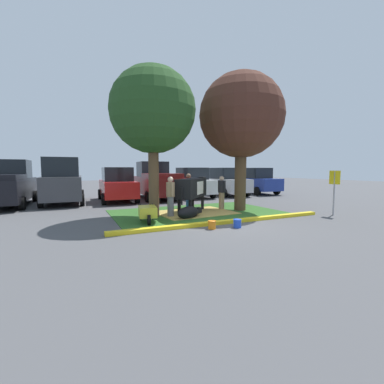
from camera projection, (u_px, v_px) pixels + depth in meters
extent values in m
plane|color=#4C4C4F|center=(226.00, 223.00, 9.07)|extent=(80.00, 80.00, 0.00)
cube|color=#2D5B23|center=(198.00, 212.00, 11.33)|extent=(7.20, 4.63, 0.02)
cube|color=yellow|center=(229.00, 222.00, 9.11)|extent=(8.40, 0.24, 0.12)
cube|color=tan|center=(195.00, 213.00, 11.21)|extent=(3.37, 2.63, 0.04)
cylinder|color=brown|center=(154.00, 179.00, 10.19)|extent=(0.41, 0.41, 3.02)
sphere|color=#23471E|center=(153.00, 110.00, 9.95)|extent=(3.33, 3.33, 3.33)
cylinder|color=#4C3823|center=(240.00, 178.00, 11.82)|extent=(0.52, 0.52, 2.99)
sphere|color=#4C281E|center=(241.00, 115.00, 11.58)|extent=(3.80, 3.80, 3.80)
cube|color=black|center=(192.00, 188.00, 11.27)|extent=(2.10, 2.14, 0.80)
cube|color=white|center=(193.00, 188.00, 11.41)|extent=(1.14, 1.15, 0.56)
cylinder|color=black|center=(200.00, 184.00, 12.52)|extent=(0.67, 0.68, 0.58)
cube|color=black|center=(202.00, 180.00, 12.80)|extent=(0.49, 0.50, 0.32)
cube|color=white|center=(203.00, 181.00, 12.99)|extent=(0.23, 0.23, 0.20)
cylinder|color=black|center=(193.00, 202.00, 12.23)|extent=(0.14, 0.14, 0.69)
cylinder|color=black|center=(202.00, 203.00, 12.07)|extent=(0.14, 0.14, 0.69)
cylinder|color=black|center=(179.00, 207.00, 10.60)|extent=(0.14, 0.14, 0.69)
cylinder|color=black|center=(190.00, 208.00, 10.44)|extent=(0.14, 0.14, 0.69)
cylinder|color=black|center=(182.00, 196.00, 10.16)|extent=(0.06, 0.06, 0.70)
ellipsoid|color=black|center=(188.00, 213.00, 9.91)|extent=(1.20, 0.90, 0.48)
cube|color=black|center=(198.00, 210.00, 10.37)|extent=(0.34, 0.30, 0.22)
cube|color=silver|center=(200.00, 210.00, 10.46)|extent=(0.10, 0.12, 0.16)
cylinder|color=black|center=(191.00, 215.00, 10.31)|extent=(0.36, 0.24, 0.10)
cylinder|color=slate|center=(171.00, 207.00, 10.24)|extent=(0.26, 0.26, 0.83)
cylinder|color=#9E7F5B|center=(170.00, 189.00, 10.18)|extent=(0.34, 0.34, 0.57)
sphere|color=beige|center=(170.00, 179.00, 10.15)|extent=(0.22, 0.22, 0.22)
cylinder|color=#9E7F5B|center=(169.00, 188.00, 10.38)|extent=(0.09, 0.09, 0.54)
cylinder|color=#9E7F5B|center=(172.00, 189.00, 9.98)|extent=(0.09, 0.09, 0.54)
cylinder|color=#23478C|center=(189.00, 199.00, 12.79)|extent=(0.26, 0.26, 0.86)
cylinder|color=maroon|center=(189.00, 184.00, 12.73)|extent=(0.34, 0.34, 0.59)
sphere|color=#8C664C|center=(189.00, 176.00, 12.69)|extent=(0.23, 0.23, 0.23)
cylinder|color=maroon|center=(193.00, 184.00, 12.78)|extent=(0.09, 0.09, 0.56)
cylinder|color=maroon|center=(184.00, 184.00, 12.67)|extent=(0.09, 0.09, 0.56)
cylinder|color=#9E7F5B|center=(222.00, 201.00, 12.20)|extent=(0.26, 0.26, 0.81)
cylinder|color=black|center=(222.00, 187.00, 12.14)|extent=(0.34, 0.34, 0.56)
sphere|color=beige|center=(222.00, 178.00, 12.10)|extent=(0.22, 0.22, 0.22)
cylinder|color=black|center=(225.00, 186.00, 11.95)|extent=(0.09, 0.09, 0.53)
cylinder|color=black|center=(219.00, 186.00, 12.32)|extent=(0.09, 0.09, 0.53)
cube|color=gold|center=(147.00, 211.00, 9.19)|extent=(0.75, 0.99, 0.36)
cylinder|color=black|center=(149.00, 220.00, 8.73)|extent=(0.16, 0.37, 0.36)
cylinder|color=black|center=(153.00, 217.00, 9.56)|extent=(0.04, 0.04, 0.24)
cylinder|color=black|center=(141.00, 218.00, 9.45)|extent=(0.04, 0.04, 0.24)
cylinder|color=black|center=(152.00, 205.00, 9.87)|extent=(0.13, 0.53, 0.23)
cylinder|color=black|center=(140.00, 206.00, 9.75)|extent=(0.13, 0.53, 0.23)
cylinder|color=#99999E|center=(334.00, 193.00, 10.62)|extent=(0.06, 0.06, 1.82)
cube|color=yellow|center=(335.00, 177.00, 10.57)|extent=(0.09, 0.44, 0.56)
cylinder|color=orange|center=(212.00, 225.00, 8.21)|extent=(0.24, 0.24, 0.26)
torus|color=orange|center=(212.00, 221.00, 8.20)|extent=(0.27, 0.27, 0.02)
cylinder|color=blue|center=(237.00, 224.00, 8.40)|extent=(0.25, 0.25, 0.27)
torus|color=blue|center=(237.00, 220.00, 8.39)|extent=(0.28, 0.28, 0.02)
cube|color=black|center=(6.00, 189.00, 13.23)|extent=(2.19, 5.47, 1.10)
cube|color=black|center=(10.00, 169.00, 14.00)|extent=(1.90, 1.86, 1.00)
cylinder|color=black|center=(35.00, 196.00, 15.28)|extent=(0.24, 0.65, 0.64)
cylinder|color=black|center=(23.00, 203.00, 12.06)|extent=(0.24, 0.65, 0.64)
cube|color=#3D3D42|center=(63.00, 187.00, 14.37)|extent=(2.06, 4.67, 1.20)
cube|color=black|center=(62.00, 167.00, 14.27)|extent=(1.79, 3.26, 1.00)
cylinder|color=black|center=(48.00, 196.00, 15.42)|extent=(0.24, 0.65, 0.64)
cylinder|color=black|center=(82.00, 195.00, 16.16)|extent=(0.24, 0.65, 0.64)
cylinder|color=black|center=(40.00, 202.00, 12.68)|extent=(0.24, 0.65, 0.64)
cylinder|color=black|center=(82.00, 200.00, 13.43)|extent=(0.24, 0.65, 0.64)
cube|color=red|center=(117.00, 188.00, 15.40)|extent=(1.96, 4.46, 0.90)
cube|color=black|center=(117.00, 174.00, 15.32)|extent=(1.66, 2.26, 0.80)
cylinder|color=black|center=(100.00, 194.00, 16.39)|extent=(0.24, 0.65, 0.64)
cylinder|color=black|center=(129.00, 193.00, 17.10)|extent=(0.24, 0.65, 0.64)
cylinder|color=black|center=(104.00, 199.00, 13.77)|extent=(0.24, 0.65, 0.64)
cylinder|color=black|center=(137.00, 198.00, 14.48)|extent=(0.24, 0.65, 0.64)
cube|color=maroon|center=(156.00, 185.00, 16.87)|extent=(2.19, 5.47, 1.10)
cube|color=black|center=(152.00, 169.00, 17.64)|extent=(1.90, 1.86, 1.00)
cube|color=maroon|center=(161.00, 175.00, 15.70)|extent=(2.00, 2.77, 0.24)
cylinder|color=black|center=(136.00, 192.00, 18.13)|extent=(0.24, 0.65, 0.64)
cylinder|color=black|center=(163.00, 191.00, 18.91)|extent=(0.24, 0.65, 0.64)
cylinder|color=black|center=(148.00, 197.00, 14.91)|extent=(0.24, 0.65, 0.64)
cylinder|color=black|center=(180.00, 195.00, 15.70)|extent=(0.24, 0.65, 0.64)
cube|color=silver|center=(192.00, 186.00, 17.93)|extent=(1.96, 4.46, 0.90)
cube|color=black|center=(192.00, 173.00, 17.86)|extent=(1.66, 2.26, 0.80)
cylinder|color=black|center=(173.00, 191.00, 18.92)|extent=(0.24, 0.65, 0.64)
cylinder|color=black|center=(195.00, 190.00, 19.63)|extent=(0.24, 0.65, 0.64)
cylinder|color=black|center=(188.00, 194.00, 16.31)|extent=(0.24, 0.65, 0.64)
cylinder|color=black|center=(213.00, 193.00, 17.01)|extent=(0.24, 0.65, 0.64)
cube|color=#B7B7BC|center=(226.00, 185.00, 19.02)|extent=(1.96, 4.46, 0.90)
cube|color=black|center=(226.00, 173.00, 18.94)|extent=(1.66, 2.26, 0.80)
cylinder|color=black|center=(206.00, 190.00, 20.01)|extent=(0.24, 0.65, 0.64)
cylinder|color=black|center=(226.00, 189.00, 20.72)|extent=(0.24, 0.65, 0.64)
cylinder|color=black|center=(225.00, 193.00, 17.39)|extent=(0.24, 0.65, 0.64)
cylinder|color=black|center=(247.00, 192.00, 18.10)|extent=(0.24, 0.65, 0.64)
cube|color=navy|center=(255.00, 184.00, 20.37)|extent=(1.96, 4.46, 0.90)
cube|color=black|center=(256.00, 173.00, 20.30)|extent=(1.66, 2.26, 0.80)
cylinder|color=black|center=(236.00, 189.00, 21.36)|extent=(0.24, 0.65, 0.64)
cylinder|color=black|center=(253.00, 188.00, 22.07)|extent=(0.24, 0.65, 0.64)
cylinder|color=black|center=(257.00, 191.00, 18.75)|extent=(0.24, 0.65, 0.64)
cylinder|color=black|center=(277.00, 190.00, 19.45)|extent=(0.24, 0.65, 0.64)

